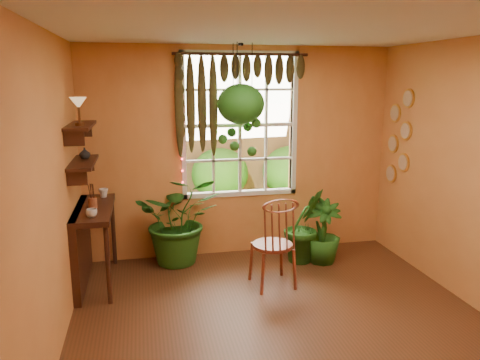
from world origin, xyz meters
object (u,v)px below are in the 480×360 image
at_px(counter_ledge, 85,237).
at_px(potted_plant_left, 179,219).
at_px(windsor_chair, 274,257).
at_px(potted_plant_mid, 304,225).
at_px(hanging_basket, 241,110).

xyz_separation_m(counter_ledge, potted_plant_left, (1.08, 0.42, 0.02)).
relative_size(windsor_chair, potted_plant_mid, 1.27).
distance_m(counter_ledge, potted_plant_left, 1.16).
distance_m(counter_ledge, windsor_chair, 2.11).
relative_size(potted_plant_left, hanging_basket, 0.85).
xyz_separation_m(windsor_chair, potted_plant_left, (-0.96, 0.92, 0.22)).
xyz_separation_m(potted_plant_mid, hanging_basket, (-0.78, 0.21, 1.44)).
height_order(potted_plant_mid, hanging_basket, hanging_basket).
xyz_separation_m(potted_plant_left, potted_plant_mid, (1.54, -0.29, -0.10)).
bearing_deg(potted_plant_left, counter_ledge, -158.61).
bearing_deg(counter_ledge, hanging_basket, 10.44).
bearing_deg(hanging_basket, windsor_chair, -76.83).
bearing_deg(windsor_chair, potted_plant_left, 130.27).
xyz_separation_m(potted_plant_left, hanging_basket, (0.77, -0.08, 1.35)).
bearing_deg(potted_plant_left, potted_plant_mid, -10.61).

